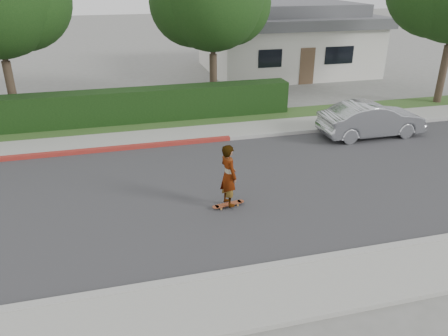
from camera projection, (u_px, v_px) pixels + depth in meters
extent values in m
plane|color=slate|center=(233.00, 188.00, 13.50)|extent=(120.00, 120.00, 0.00)
cube|color=#2D2D30|center=(233.00, 188.00, 13.50)|extent=(60.00, 8.00, 0.01)
cube|color=#9E9E99|center=(281.00, 266.00, 9.86)|extent=(60.00, 0.20, 0.15)
cube|color=gray|center=(297.00, 292.00, 9.07)|extent=(60.00, 1.60, 0.12)
cube|color=#9E9E99|center=(205.00, 140.00, 17.08)|extent=(60.00, 0.20, 0.15)
cube|color=maroon|center=(71.00, 153.00, 15.95)|extent=(12.00, 0.21, 0.15)
cube|color=gray|center=(200.00, 133.00, 17.88)|extent=(60.00, 1.60, 0.12)
cube|color=#2D4C1E|center=(193.00, 122.00, 19.30)|extent=(60.00, 1.60, 0.10)
cube|color=black|center=(122.00, 107.00, 18.86)|extent=(15.00, 1.00, 1.50)
cylinder|color=#33261C|center=(12.00, 93.00, 18.73)|extent=(0.36, 0.36, 2.70)
cylinder|color=#33261C|center=(2.00, 45.00, 17.89)|extent=(0.24, 0.24, 2.25)
cylinder|color=#33261C|center=(213.00, 80.00, 21.25)|extent=(0.36, 0.36, 2.52)
cylinder|color=#33261C|center=(213.00, 40.00, 20.47)|extent=(0.24, 0.24, 2.10)
sphere|color=black|center=(194.00, 2.00, 19.94)|extent=(4.08, 4.08, 4.08)
sphere|color=black|center=(230.00, 4.00, 20.28)|extent=(3.84, 3.84, 3.84)
cylinder|color=#33261C|center=(442.00, 75.00, 21.47)|extent=(0.36, 0.36, 2.88)
cube|color=beige|center=(285.00, 47.00, 28.80)|extent=(10.00, 8.00, 3.00)
cube|color=#4C4C51|center=(287.00, 19.00, 28.05)|extent=(10.60, 8.60, 0.60)
cube|color=#4C4C51|center=(287.00, 9.00, 27.81)|extent=(8.40, 6.40, 0.80)
cube|color=black|center=(270.00, 59.00, 24.65)|extent=(1.40, 0.06, 1.00)
cube|color=black|center=(339.00, 55.00, 25.62)|extent=(1.80, 0.06, 1.00)
cube|color=brown|center=(307.00, 66.00, 25.40)|extent=(0.90, 0.06, 2.10)
cylinder|color=#B17330|center=(221.00, 209.00, 12.28)|extent=(0.06, 0.04, 0.05)
cylinder|color=#B17330|center=(219.00, 207.00, 12.40)|extent=(0.06, 0.04, 0.05)
cylinder|color=#B17330|center=(238.00, 205.00, 12.48)|extent=(0.06, 0.04, 0.05)
cylinder|color=#B17330|center=(235.00, 203.00, 12.60)|extent=(0.06, 0.04, 0.05)
cube|color=silver|center=(220.00, 207.00, 12.32)|extent=(0.07, 0.16, 0.02)
cube|color=silver|center=(237.00, 203.00, 12.52)|extent=(0.07, 0.16, 0.02)
cube|color=brown|center=(228.00, 204.00, 12.41)|extent=(0.80, 0.33, 0.02)
cylinder|color=brown|center=(216.00, 207.00, 12.27)|extent=(0.22, 0.22, 0.02)
cylinder|color=brown|center=(241.00, 201.00, 12.56)|extent=(0.22, 0.22, 0.02)
imported|color=white|center=(229.00, 175.00, 12.04)|extent=(0.58, 0.74, 1.80)
imported|color=#AEB0B6|center=(371.00, 120.00, 17.50)|extent=(4.23, 1.51, 1.39)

